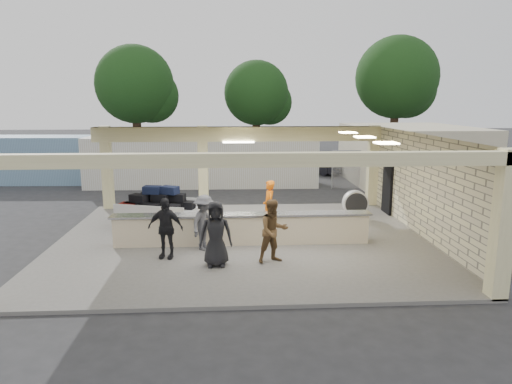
{
  "coord_description": "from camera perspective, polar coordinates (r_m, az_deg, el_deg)",
  "views": [
    {
      "loc": [
        -0.36,
        -14.43,
        4.59
      ],
      "look_at": [
        0.52,
        1.0,
        1.47
      ],
      "focal_mm": 32.0,
      "sensor_mm": 36.0,
      "label": 1
    }
  ],
  "objects": [
    {
      "name": "tree_left",
      "position": [
        39.29,
        -14.38,
        12.53
      ],
      "size": [
        6.6,
        6.3,
        9.0
      ],
      "color": "#382619",
      "rests_on": "ground"
    },
    {
      "name": "baggage_handler",
      "position": [
        15.81,
        1.64,
        -1.75
      ],
      "size": [
        0.41,
        0.68,
        1.78
      ],
      "primitive_type": "imported",
      "rotation": [
        0.0,
        0.0,
        4.8
      ],
      "color": "orange",
      "rests_on": "pavilion"
    },
    {
      "name": "passenger_d",
      "position": [
        12.53,
        -5.04,
        -5.22
      ],
      "size": [
        0.89,
        0.37,
        1.82
      ],
      "primitive_type": "imported",
      "rotation": [
        0.0,
        0.0,
        0.01
      ],
      "color": "black",
      "rests_on": "pavilion"
    },
    {
      "name": "container_blue",
      "position": [
        28.81,
        -26.72,
        3.65
      ],
      "size": [
        10.13,
        2.83,
        2.61
      ],
      "primitive_type": "cube",
      "rotation": [
        0.0,
        0.0,
        -0.04
      ],
      "color": "#729AB7",
      "rests_on": "ground"
    },
    {
      "name": "adjacent_building",
      "position": [
        26.52,
        18.62,
        4.35
      ],
      "size": [
        6.0,
        8.0,
        3.2
      ],
      "primitive_type": "cube",
      "color": "beige",
      "rests_on": "ground"
    },
    {
      "name": "drum_fan",
      "position": [
        18.0,
        12.3,
        -1.41
      ],
      "size": [
        0.97,
        0.54,
        1.08
      ],
      "rotation": [
        0.0,
        0.0,
        0.01
      ],
      "color": "silver",
      "rests_on": "pavilion"
    },
    {
      "name": "container_white",
      "position": [
        24.96,
        -6.69,
        3.85
      ],
      "size": [
        12.35,
        2.65,
        2.67
      ],
      "primitive_type": "cube",
      "rotation": [
        0.0,
        0.0,
        -0.02
      ],
      "color": "silver",
      "rests_on": "ground"
    },
    {
      "name": "passenger_b",
      "position": [
        13.38,
        -11.26,
        -4.44
      ],
      "size": [
        1.09,
        0.58,
        1.77
      ],
      "primitive_type": "imported",
      "rotation": [
        0.0,
        0.0,
        -0.2
      ],
      "color": "black",
      "rests_on": "pavilion"
    },
    {
      "name": "baggage_counter",
      "position": [
        14.5,
        -1.73,
        -4.62
      ],
      "size": [
        8.2,
        0.58,
        0.98
      ],
      "color": "beige",
      "rests_on": "pavilion"
    },
    {
      "name": "car_dark",
      "position": [
        29.42,
        7.2,
        3.64
      ],
      "size": [
        3.84,
        3.7,
        1.31
      ],
      "primitive_type": "imported",
      "rotation": [
        0.0,
        0.0,
        0.83
      ],
      "color": "black",
      "rests_on": "ground"
    },
    {
      "name": "pavilion",
      "position": [
        15.45,
        -1.08,
        -0.7
      ],
      "size": [
        12.01,
        10.0,
        3.55
      ],
      "color": "#5F5D58",
      "rests_on": "ground"
    },
    {
      "name": "tree_right",
      "position": [
        42.26,
        17.51,
        13.11
      ],
      "size": [
        7.2,
        7.0,
        10.0
      ],
      "color": "#382619",
      "rests_on": "ground"
    },
    {
      "name": "passenger_c",
      "position": [
        13.94,
        -6.49,
        -3.8
      ],
      "size": [
        0.88,
        1.14,
        1.7
      ],
      "primitive_type": "imported",
      "rotation": [
        0.0,
        0.0,
        1.05
      ],
      "color": "#444549",
      "rests_on": "pavilion"
    },
    {
      "name": "fence",
      "position": [
        26.28,
        22.39,
        2.82
      ],
      "size": [
        12.06,
        0.06,
        2.03
      ],
      "color": "gray",
      "rests_on": "ground"
    },
    {
      "name": "tree_mid",
      "position": [
        40.68,
        0.49,
        11.94
      ],
      "size": [
        6.0,
        5.6,
        8.0
      ],
      "color": "#382619",
      "rests_on": "ground"
    },
    {
      "name": "car_white_b",
      "position": [
        31.25,
        21.73,
        3.54
      ],
      "size": [
        5.04,
        3.24,
        1.49
      ],
      "primitive_type": "imported",
      "rotation": [
        0.0,
        0.0,
        1.91
      ],
      "color": "white",
      "rests_on": "ground"
    },
    {
      "name": "ground",
      "position": [
        15.15,
        -1.77,
        -6.23
      ],
      "size": [
        120.0,
        120.0,
        0.0
      ],
      "primitive_type": "plane",
      "color": "#29292C",
      "rests_on": "ground"
    },
    {
      "name": "passenger_a",
      "position": [
        12.79,
        2.2,
        -4.89
      ],
      "size": [
        0.95,
        0.65,
        1.8
      ],
      "primitive_type": "imported",
      "rotation": [
        0.0,
        0.0,
        0.34
      ],
      "color": "brown",
      "rests_on": "pavilion"
    },
    {
      "name": "car_white_a",
      "position": [
        29.83,
        14.59,
        3.48
      ],
      "size": [
        4.86,
        2.73,
        1.32
      ],
      "primitive_type": "imported",
      "rotation": [
        0.0,
        0.0,
        1.69
      ],
      "color": "white",
      "rests_on": "ground"
    },
    {
      "name": "luggage_cart",
      "position": [
        16.58,
        -12.21,
        -1.67
      ],
      "size": [
        2.93,
        2.27,
        1.51
      ],
      "rotation": [
        0.0,
        0.0,
        -0.29
      ],
      "color": "silver",
      "rests_on": "pavilion"
    }
  ]
}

